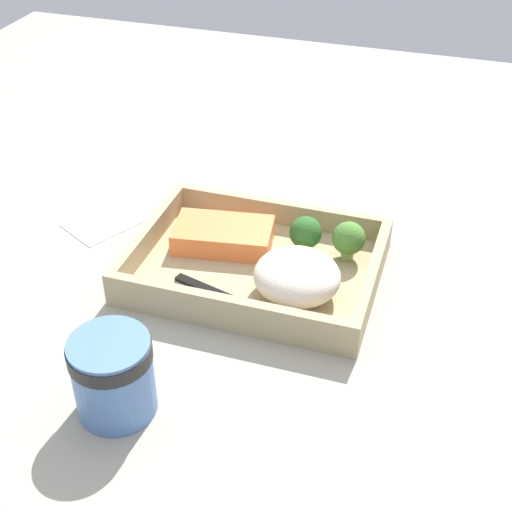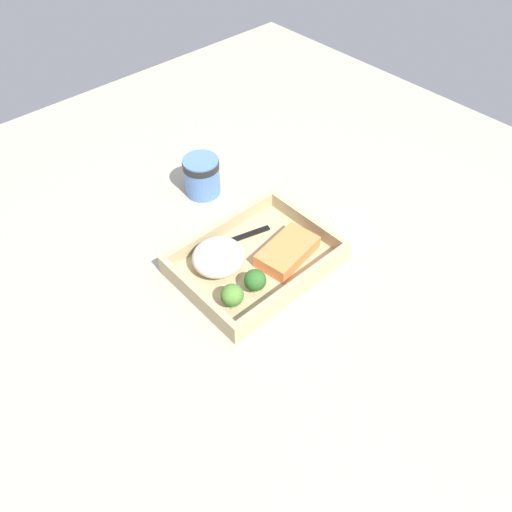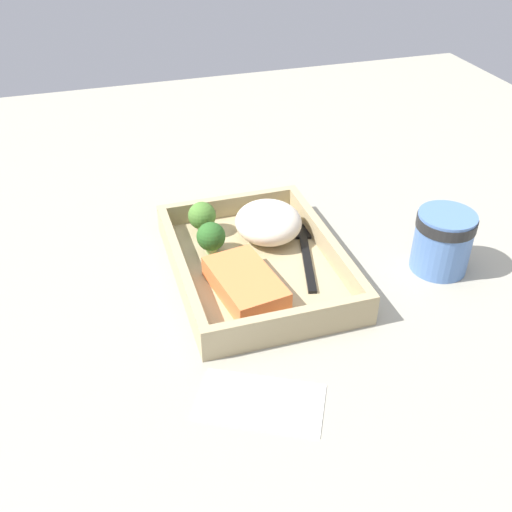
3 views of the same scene
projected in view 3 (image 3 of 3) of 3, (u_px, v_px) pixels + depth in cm
name	position (u px, v px, depth cm)	size (l,w,h in cm)	color
ground_plane	(256.00, 278.00, 80.95)	(160.00, 160.00, 2.00)	gray
takeout_tray	(256.00, 269.00, 80.03)	(28.62, 21.33, 1.20)	tan
tray_rim	(256.00, 256.00, 78.81)	(28.62, 21.33, 3.05)	tan
salmon_fillet	(245.00, 284.00, 74.13)	(11.84, 6.84, 2.75)	orange
mashed_potatoes	(268.00, 222.00, 83.72)	(9.73, 9.33, 5.16)	beige
broccoli_floret_1	(211.00, 237.00, 80.72)	(3.95, 3.95, 4.58)	#85A860
broccoli_floret_2	(202.00, 216.00, 84.66)	(3.96, 3.96, 4.86)	#809F55
fork	(306.00, 252.00, 81.91)	(15.67, 5.81, 0.44)	black
paper_cup	(443.00, 239.00, 78.64)	(7.75, 7.75, 8.40)	#4F75B2
receipt_slip	(261.00, 401.00, 61.85)	(7.02, 12.95, 0.24)	white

